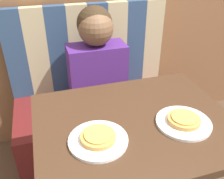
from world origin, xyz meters
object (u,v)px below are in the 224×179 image
at_px(person, 97,57).
at_px(plate_right, 183,123).
at_px(pizza_right, 184,119).
at_px(plate_left, 98,140).
at_px(pizza_left, 98,137).

relative_size(person, plate_right, 2.96).
relative_size(person, pizza_right, 5.00).
bearing_deg(plate_left, person, 76.64).
height_order(pizza_left, pizza_right, same).
bearing_deg(pizza_right, plate_left, 180.00).
distance_m(pizza_left, pizza_right, 0.35).
relative_size(plate_right, pizza_right, 1.69).
bearing_deg(pizza_left, plate_right, 0.00).
bearing_deg(plate_right, person, 103.36).
bearing_deg(pizza_right, plate_right, 26.57).
xyz_separation_m(person, pizza_left, (-0.17, -0.74, 0.02)).
bearing_deg(plate_left, pizza_right, -0.00).
xyz_separation_m(plate_left, pizza_left, (0.00, -0.00, 0.02)).
bearing_deg(plate_right, pizza_right, -153.43).
xyz_separation_m(pizza_left, pizza_right, (0.35, 0.00, 0.00)).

